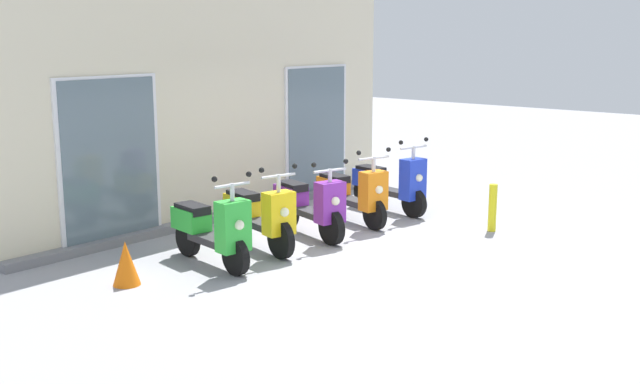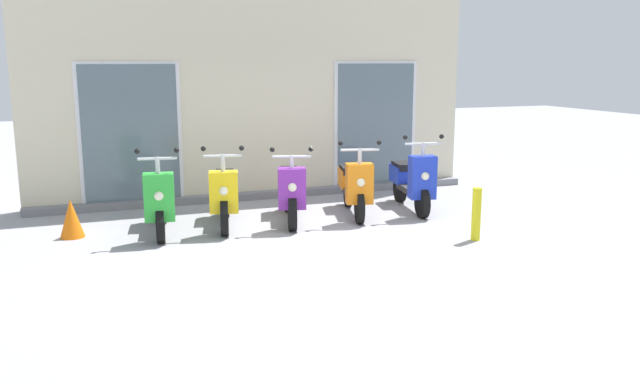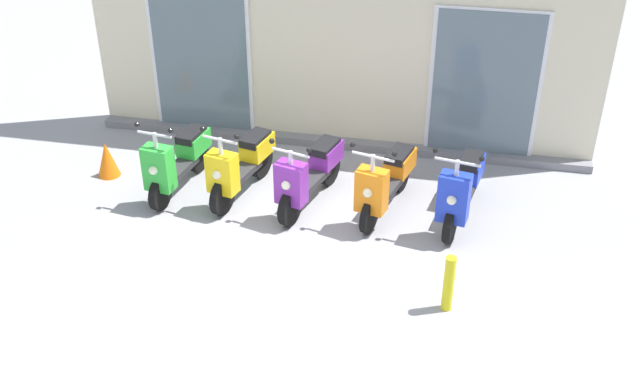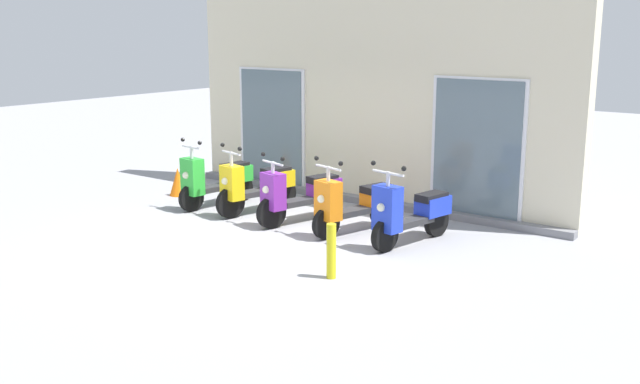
{
  "view_description": "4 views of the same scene",
  "coord_description": "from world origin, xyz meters",
  "px_view_note": "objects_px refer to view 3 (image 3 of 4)",
  "views": [
    {
      "loc": [
        -8.04,
        -5.95,
        2.85
      ],
      "look_at": [
        -0.17,
        0.8,
        0.7
      ],
      "focal_mm": 43.18,
      "sensor_mm": 36.0,
      "label": 1
    },
    {
      "loc": [
        -2.91,
        -7.77,
        2.32
      ],
      "look_at": [
        0.19,
        0.53,
        0.52
      ],
      "focal_mm": 36.58,
      "sensor_mm": 36.0,
      "label": 2
    },
    {
      "loc": [
        1.82,
        -7.42,
        5.53
      ],
      "look_at": [
        0.21,
        0.45,
        0.59
      ],
      "focal_mm": 42.51,
      "sensor_mm": 36.0,
      "label": 3
    },
    {
      "loc": [
        6.98,
        -7.79,
        3.07
      ],
      "look_at": [
        0.72,
        0.58,
        0.7
      ],
      "focal_mm": 41.16,
      "sensor_mm": 36.0,
      "label": 4
    }
  ],
  "objects_px": {
    "scooter_blue": "(462,188)",
    "curb_bollard": "(449,284)",
    "scooter_yellow": "(241,164)",
    "scooter_orange": "(386,180)",
    "scooter_green": "(177,160)",
    "traffic_cone": "(107,159)",
    "scooter_purple": "(310,174)"
  },
  "relations": [
    {
      "from": "scooter_yellow",
      "to": "curb_bollard",
      "type": "distance_m",
      "value": 3.47
    },
    {
      "from": "scooter_purple",
      "to": "scooter_blue",
      "type": "bearing_deg",
      "value": 0.34
    },
    {
      "from": "scooter_yellow",
      "to": "scooter_blue",
      "type": "height_order",
      "value": "scooter_blue"
    },
    {
      "from": "scooter_yellow",
      "to": "curb_bollard",
      "type": "bearing_deg",
      "value": -32.95
    },
    {
      "from": "scooter_blue",
      "to": "scooter_green",
      "type": "bearing_deg",
      "value": -179.47
    },
    {
      "from": "scooter_yellow",
      "to": "traffic_cone",
      "type": "distance_m",
      "value": 2.06
    },
    {
      "from": "scooter_purple",
      "to": "scooter_orange",
      "type": "xyz_separation_m",
      "value": [
        1.02,
        0.03,
        0.0
      ]
    },
    {
      "from": "scooter_blue",
      "to": "traffic_cone",
      "type": "height_order",
      "value": "scooter_blue"
    },
    {
      "from": "scooter_orange",
      "to": "curb_bollard",
      "type": "relative_size",
      "value": 2.26
    },
    {
      "from": "scooter_purple",
      "to": "scooter_orange",
      "type": "height_order",
      "value": "scooter_orange"
    },
    {
      "from": "scooter_blue",
      "to": "curb_bollard",
      "type": "relative_size",
      "value": 2.28
    },
    {
      "from": "scooter_yellow",
      "to": "scooter_purple",
      "type": "height_order",
      "value": "scooter_yellow"
    },
    {
      "from": "scooter_purple",
      "to": "scooter_yellow",
      "type": "bearing_deg",
      "value": 177.59
    },
    {
      "from": "scooter_yellow",
      "to": "traffic_cone",
      "type": "bearing_deg",
      "value": 176.76
    },
    {
      "from": "scooter_green",
      "to": "scooter_yellow",
      "type": "bearing_deg",
      "value": 4.13
    },
    {
      "from": "scooter_green",
      "to": "traffic_cone",
      "type": "relative_size",
      "value": 2.96
    },
    {
      "from": "scooter_orange",
      "to": "scooter_blue",
      "type": "distance_m",
      "value": 0.98
    },
    {
      "from": "scooter_yellow",
      "to": "scooter_orange",
      "type": "bearing_deg",
      "value": -0.38
    },
    {
      "from": "traffic_cone",
      "to": "scooter_orange",
      "type": "bearing_deg",
      "value": -1.83
    },
    {
      "from": "scooter_blue",
      "to": "curb_bollard",
      "type": "distance_m",
      "value": 1.86
    },
    {
      "from": "scooter_green",
      "to": "traffic_cone",
      "type": "distance_m",
      "value": 1.18
    },
    {
      "from": "scooter_green",
      "to": "curb_bollard",
      "type": "height_order",
      "value": "scooter_green"
    },
    {
      "from": "scooter_yellow",
      "to": "scooter_purple",
      "type": "relative_size",
      "value": 0.97
    },
    {
      "from": "scooter_green",
      "to": "curb_bollard",
      "type": "relative_size",
      "value": 2.2
    },
    {
      "from": "scooter_green",
      "to": "scooter_orange",
      "type": "height_order",
      "value": "scooter_green"
    },
    {
      "from": "scooter_green",
      "to": "scooter_blue",
      "type": "bearing_deg",
      "value": 0.53
    },
    {
      "from": "scooter_purple",
      "to": "scooter_blue",
      "type": "xyz_separation_m",
      "value": [
        2.0,
        0.01,
        0.01
      ]
    },
    {
      "from": "scooter_purple",
      "to": "scooter_blue",
      "type": "distance_m",
      "value": 2.0
    },
    {
      "from": "curb_bollard",
      "to": "scooter_purple",
      "type": "bearing_deg",
      "value": 136.57
    },
    {
      "from": "scooter_orange",
      "to": "scooter_blue",
      "type": "xyz_separation_m",
      "value": [
        0.98,
        -0.02,
        0.01
      ]
    },
    {
      "from": "scooter_purple",
      "to": "curb_bollard",
      "type": "xyz_separation_m",
      "value": [
        1.95,
        -1.85,
        -0.11
      ]
    },
    {
      "from": "scooter_yellow",
      "to": "curb_bollard",
      "type": "height_order",
      "value": "scooter_yellow"
    }
  ]
}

